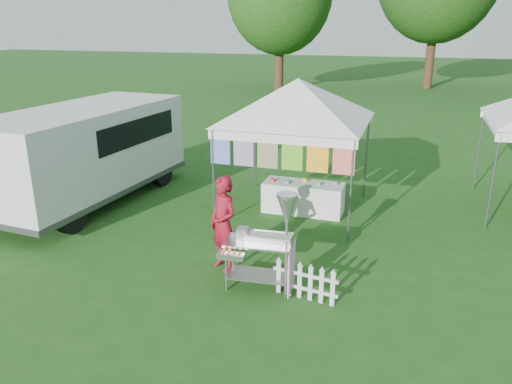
% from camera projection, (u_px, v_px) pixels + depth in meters
% --- Properties ---
extents(ground, '(120.00, 120.00, 0.00)m').
position_uv_depth(ground, '(246.00, 280.00, 8.42)').
color(ground, '#204B15').
rests_on(ground, ground).
extents(canopy_main, '(4.24, 4.24, 3.45)m').
position_uv_depth(canopy_main, '(298.00, 79.00, 10.61)').
color(canopy_main, '#59595E').
rests_on(canopy_main, ground).
extents(donut_cart, '(1.17, 0.89, 1.64)m').
position_uv_depth(donut_cart, '(269.00, 234.00, 7.86)').
color(donut_cart, gray).
rests_on(donut_cart, ground).
extents(vendor, '(0.74, 0.69, 1.69)m').
position_uv_depth(vendor, '(223.00, 224.00, 8.57)').
color(vendor, maroon).
rests_on(vendor, ground).
extents(cargo_van, '(2.57, 5.59, 2.27)m').
position_uv_depth(cargo_van, '(89.00, 151.00, 11.91)').
color(cargo_van, silver).
rests_on(cargo_van, ground).
extents(picket_fence, '(1.07, 0.19, 0.56)m').
position_uv_depth(picket_fence, '(305.00, 283.00, 7.76)').
color(picket_fence, silver).
rests_on(picket_fence, ground).
extents(display_table, '(1.80, 0.70, 0.69)m').
position_uv_depth(display_table, '(303.00, 198.00, 11.35)').
color(display_table, white).
rests_on(display_table, ground).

